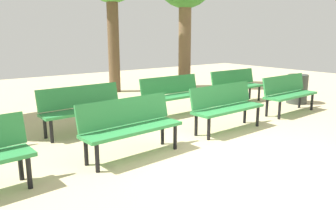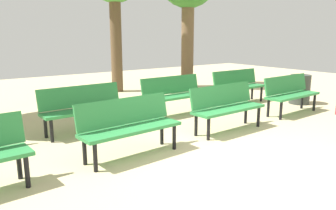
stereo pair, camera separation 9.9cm
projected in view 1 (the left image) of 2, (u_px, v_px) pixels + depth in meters
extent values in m
plane|color=#CCB789|center=(257.00, 169.00, 4.56)|extent=(24.00, 24.00, 0.00)
cylinder|color=black|center=(29.00, 173.00, 3.95)|extent=(0.06, 0.06, 0.40)
cylinder|color=black|center=(21.00, 165.00, 4.19)|extent=(0.06, 0.06, 0.40)
cube|color=#2D8442|center=(133.00, 129.00, 4.93)|extent=(1.63, 0.54, 0.05)
cube|color=#2D8442|center=(125.00, 111.00, 5.02)|extent=(1.60, 0.23, 0.40)
cylinder|color=black|center=(97.00, 158.00, 4.41)|extent=(0.06, 0.06, 0.40)
cylinder|color=black|center=(175.00, 137.00, 5.30)|extent=(0.06, 0.06, 0.40)
cylinder|color=black|center=(86.00, 152.00, 4.65)|extent=(0.06, 0.06, 0.40)
cylinder|color=black|center=(162.00, 133.00, 5.54)|extent=(0.06, 0.06, 0.40)
cube|color=#2D8442|center=(229.00, 109.00, 6.27)|extent=(1.61, 0.50, 0.05)
cube|color=#2D8442|center=(221.00, 95.00, 6.37)|extent=(1.60, 0.18, 0.40)
cylinder|color=black|center=(209.00, 129.00, 5.77)|extent=(0.06, 0.06, 0.40)
cylinder|color=black|center=(258.00, 116.00, 6.62)|extent=(0.06, 0.06, 0.40)
cylinder|color=black|center=(196.00, 125.00, 6.01)|extent=(0.06, 0.06, 0.40)
cylinder|color=black|center=(245.00, 114.00, 6.87)|extent=(0.06, 0.06, 0.40)
cube|color=#2D8442|center=(291.00, 95.00, 7.67)|extent=(1.62, 0.50, 0.05)
cube|color=#2D8442|center=(284.00, 84.00, 7.77)|extent=(1.60, 0.19, 0.40)
cylinder|color=black|center=(279.00, 110.00, 7.17)|extent=(0.06, 0.06, 0.40)
cylinder|color=black|center=(312.00, 102.00, 8.03)|extent=(0.06, 0.06, 0.40)
cylinder|color=black|center=(267.00, 108.00, 7.41)|extent=(0.06, 0.06, 0.40)
cylinder|color=black|center=(300.00, 100.00, 8.27)|extent=(0.06, 0.06, 0.40)
cube|color=#2D8442|center=(85.00, 111.00, 6.11)|extent=(1.61, 0.50, 0.05)
cube|color=#2D8442|center=(80.00, 96.00, 6.21)|extent=(1.60, 0.18, 0.40)
cylinder|color=black|center=(52.00, 132.00, 5.61)|extent=(0.06, 0.06, 0.40)
cylinder|color=black|center=(122.00, 118.00, 6.47)|extent=(0.06, 0.06, 0.40)
cylinder|color=black|center=(45.00, 127.00, 5.85)|extent=(0.06, 0.06, 0.40)
cylinder|color=black|center=(114.00, 115.00, 6.71)|extent=(0.06, 0.06, 0.40)
cube|color=#2D8442|center=(175.00, 97.00, 7.50)|extent=(1.61, 0.48, 0.05)
cube|color=#2D8442|center=(169.00, 85.00, 7.60)|extent=(1.60, 0.16, 0.40)
cylinder|color=black|center=(154.00, 112.00, 7.00)|extent=(0.06, 0.06, 0.40)
cylinder|color=black|center=(202.00, 104.00, 7.85)|extent=(0.06, 0.06, 0.40)
cylinder|color=black|center=(146.00, 109.00, 7.25)|extent=(0.06, 0.06, 0.40)
cylinder|color=black|center=(193.00, 101.00, 8.09)|extent=(0.06, 0.06, 0.40)
cube|color=#2D8442|center=(238.00, 87.00, 8.81)|extent=(1.60, 0.46, 0.05)
cube|color=#2D8442|center=(233.00, 77.00, 8.92)|extent=(1.60, 0.14, 0.40)
cylinder|color=black|center=(224.00, 100.00, 8.32)|extent=(0.06, 0.06, 0.40)
cylinder|color=black|center=(259.00, 94.00, 9.15)|extent=(0.06, 0.06, 0.40)
cylinder|color=black|center=(215.00, 98.00, 8.57)|extent=(0.06, 0.06, 0.40)
cylinder|color=black|center=(250.00, 92.00, 9.40)|extent=(0.06, 0.06, 0.40)
cylinder|color=brown|center=(185.00, 42.00, 11.39)|extent=(0.43, 0.43, 3.07)
cylinder|color=brown|center=(114.00, 42.00, 10.34)|extent=(0.36, 0.36, 3.15)
cylinder|color=#383D38|center=(297.00, 89.00, 8.81)|extent=(0.52, 0.52, 0.77)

